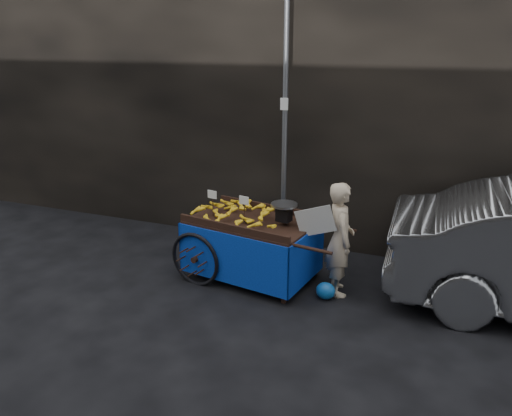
% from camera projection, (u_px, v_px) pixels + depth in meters
% --- Properties ---
extents(ground, '(80.00, 80.00, 0.00)m').
position_uv_depth(ground, '(235.00, 279.00, 7.29)').
color(ground, black).
rests_on(ground, ground).
extents(building_wall, '(13.50, 2.00, 5.00)m').
position_uv_depth(building_wall, '(313.00, 89.00, 8.64)').
color(building_wall, black).
rests_on(building_wall, ground).
extents(street_pole, '(0.12, 0.10, 4.00)m').
position_uv_depth(street_pole, '(285.00, 130.00, 7.69)').
color(street_pole, slate).
rests_on(street_pole, ground).
extents(banana_cart, '(2.53, 1.46, 1.30)m').
position_uv_depth(banana_cart, '(248.00, 225.00, 7.13)').
color(banana_cart, black).
rests_on(banana_cart, ground).
extents(vendor, '(0.89, 0.68, 1.57)m').
position_uv_depth(vendor, '(340.00, 239.00, 6.69)').
color(vendor, '#C8B395').
rests_on(vendor, ground).
extents(plastic_bag, '(0.26, 0.21, 0.24)m').
position_uv_depth(plastic_bag, '(326.00, 291.00, 6.71)').
color(plastic_bag, '#175DAF').
rests_on(plastic_bag, ground).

